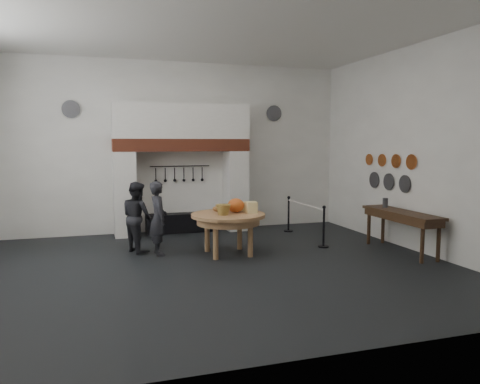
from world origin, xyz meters
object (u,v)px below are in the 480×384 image
object	(u,v)px
visitor_near	(158,218)
work_table	(228,215)
visitor_far	(137,217)
side_table	(402,213)
iron_range	(182,223)
barrier_post_near	(324,228)
barrier_post_far	(289,215)

from	to	relation	value
visitor_near	work_table	bearing A→B (deg)	-111.46
visitor_far	side_table	world-z (taller)	visitor_far
iron_range	work_table	world-z (taller)	work_table
visitor_near	barrier_post_near	size ratio (longest dim) A/B	1.74
barrier_post_far	barrier_post_near	bearing A→B (deg)	-90.00
visitor_near	visitor_far	size ratio (longest dim) A/B	1.02
visitor_near	side_table	bearing A→B (deg)	-110.04
side_table	barrier_post_far	xyz separation A→B (m)	(-1.36, 2.94, -0.42)
visitor_far	visitor_near	bearing A→B (deg)	-159.52
work_table	barrier_post_far	size ratio (longest dim) A/B	1.75
work_table	barrier_post_far	world-z (taller)	barrier_post_far
iron_range	barrier_post_near	size ratio (longest dim) A/B	2.11
barrier_post_near	barrier_post_far	world-z (taller)	same
work_table	side_table	size ratio (longest dim) A/B	0.71
visitor_near	side_table	size ratio (longest dim) A/B	0.71
iron_range	visitor_far	bearing A→B (deg)	-124.62
iron_range	side_table	size ratio (longest dim) A/B	0.86
side_table	barrier_post_near	world-z (taller)	same
work_table	visitor_near	xyz separation A→B (m)	(-1.42, 0.43, -0.06)
iron_range	work_table	size ratio (longest dim) A/B	1.21
work_table	barrier_post_near	bearing A→B (deg)	-0.33
visitor_far	side_table	distance (m)	5.73
side_table	visitor_far	bearing A→B (deg)	161.84
iron_range	side_table	distance (m)	5.57
work_table	side_table	bearing A→B (deg)	-14.80
visitor_far	barrier_post_near	size ratio (longest dim) A/B	1.71
work_table	iron_range	bearing A→B (deg)	99.83
iron_range	visitor_near	distance (m)	2.58
visitor_far	barrier_post_far	world-z (taller)	visitor_far
work_table	barrier_post_far	distance (m)	3.03
work_table	visitor_near	bearing A→B (deg)	163.22
work_table	visitor_far	bearing A→B (deg)	155.53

